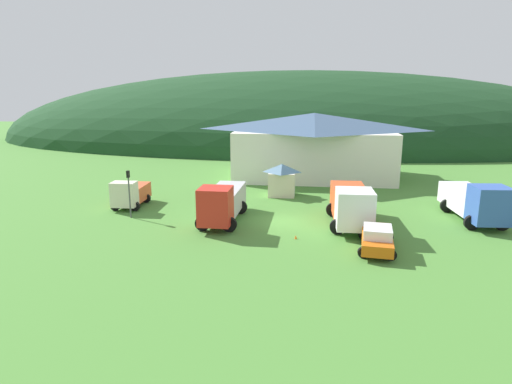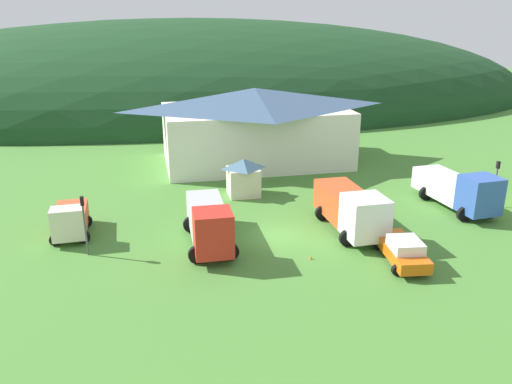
{
  "view_description": "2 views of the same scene",
  "coord_description": "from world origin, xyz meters",
  "px_view_note": "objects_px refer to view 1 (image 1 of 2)",
  "views": [
    {
      "loc": [
        1.63,
        -32.3,
        9.95
      ],
      "look_at": [
        -2.35,
        1.4,
        1.97
      ],
      "focal_mm": 30.47,
      "sensor_mm": 36.0,
      "label": 1
    },
    {
      "loc": [
        -8.2,
        -30.47,
        13.94
      ],
      "look_at": [
        -0.73,
        3.6,
        1.93
      ],
      "focal_mm": 35.77,
      "sensor_mm": 36.0,
      "label": 2
    }
  ],
  "objects_px": {
    "service_pickup_orange": "(377,237)",
    "traffic_cone_near_pickup": "(296,239)",
    "depot_building": "(314,144)",
    "box_truck_blue": "(475,201)",
    "heavy_rig_white": "(351,204)",
    "light_truck_cream": "(130,193)",
    "play_shed_cream": "(282,179)",
    "traffic_light_west": "(129,189)",
    "crane_truck_red": "(222,202)"
  },
  "relations": [
    {
      "from": "light_truck_cream",
      "to": "play_shed_cream",
      "type": "bearing_deg",
      "value": 112.01
    },
    {
      "from": "play_shed_cream",
      "to": "traffic_cone_near_pickup",
      "type": "xyz_separation_m",
      "value": [
        1.71,
        -12.49,
        -1.59
      ]
    },
    {
      "from": "play_shed_cream",
      "to": "heavy_rig_white",
      "type": "xyz_separation_m",
      "value": [
        5.68,
        -9.02,
        0.12
      ]
    },
    {
      "from": "heavy_rig_white",
      "to": "play_shed_cream",
      "type": "bearing_deg",
      "value": -148.85
    },
    {
      "from": "service_pickup_orange",
      "to": "traffic_cone_near_pickup",
      "type": "xyz_separation_m",
      "value": [
        -5.17,
        1.51,
        -0.83
      ]
    },
    {
      "from": "traffic_light_west",
      "to": "box_truck_blue",
      "type": "bearing_deg",
      "value": 4.72
    },
    {
      "from": "depot_building",
      "to": "play_shed_cream",
      "type": "height_order",
      "value": "depot_building"
    },
    {
      "from": "traffic_light_west",
      "to": "heavy_rig_white",
      "type": "bearing_deg",
      "value": -0.36
    },
    {
      "from": "box_truck_blue",
      "to": "traffic_light_west",
      "type": "bearing_deg",
      "value": -89.28
    },
    {
      "from": "box_truck_blue",
      "to": "depot_building",
      "type": "bearing_deg",
      "value": -147.48
    },
    {
      "from": "light_truck_cream",
      "to": "heavy_rig_white",
      "type": "bearing_deg",
      "value": 77.94
    },
    {
      "from": "traffic_cone_near_pickup",
      "to": "traffic_light_west",
      "type": "bearing_deg",
      "value": 164.92
    },
    {
      "from": "play_shed_cream",
      "to": "box_truck_blue",
      "type": "distance_m",
      "value": 16.71
    },
    {
      "from": "depot_building",
      "to": "service_pickup_orange",
      "type": "distance_m",
      "value": 24.32
    },
    {
      "from": "heavy_rig_white",
      "to": "box_truck_blue",
      "type": "relative_size",
      "value": 0.96
    },
    {
      "from": "heavy_rig_white",
      "to": "service_pickup_orange",
      "type": "distance_m",
      "value": 5.19
    },
    {
      "from": "service_pickup_orange",
      "to": "traffic_light_west",
      "type": "distance_m",
      "value": 19.19
    },
    {
      "from": "box_truck_blue",
      "to": "traffic_cone_near_pickup",
      "type": "bearing_deg",
      "value": -70.94
    },
    {
      "from": "play_shed_cream",
      "to": "crane_truck_red",
      "type": "height_order",
      "value": "crane_truck_red"
    },
    {
      "from": "light_truck_cream",
      "to": "box_truck_blue",
      "type": "relative_size",
      "value": 0.59
    },
    {
      "from": "depot_building",
      "to": "light_truck_cream",
      "type": "distance_m",
      "value": 22.41
    },
    {
      "from": "depot_building",
      "to": "crane_truck_red",
      "type": "xyz_separation_m",
      "value": [
        -7.09,
        -19.01,
        -2.21
      ]
    },
    {
      "from": "depot_building",
      "to": "traffic_cone_near_pickup",
      "type": "bearing_deg",
      "value": -93.48
    },
    {
      "from": "service_pickup_orange",
      "to": "traffic_cone_near_pickup",
      "type": "distance_m",
      "value": 5.45
    },
    {
      "from": "depot_building",
      "to": "box_truck_blue",
      "type": "height_order",
      "value": "depot_building"
    },
    {
      "from": "crane_truck_red",
      "to": "service_pickup_orange",
      "type": "relative_size",
      "value": 1.49
    },
    {
      "from": "service_pickup_orange",
      "to": "crane_truck_red",
      "type": "bearing_deg",
      "value": -106.58
    },
    {
      "from": "box_truck_blue",
      "to": "service_pickup_orange",
      "type": "relative_size",
      "value": 1.51
    },
    {
      "from": "depot_building",
      "to": "heavy_rig_white",
      "type": "xyz_separation_m",
      "value": [
        2.61,
        -18.86,
        -2.11
      ]
    },
    {
      "from": "light_truck_cream",
      "to": "heavy_rig_white",
      "type": "relative_size",
      "value": 0.62
    },
    {
      "from": "heavy_rig_white",
      "to": "service_pickup_orange",
      "type": "bearing_deg",
      "value": 12.61
    },
    {
      "from": "depot_building",
      "to": "traffic_light_west",
      "type": "xyz_separation_m",
      "value": [
        -14.62,
        -18.75,
        -1.46
      ]
    },
    {
      "from": "box_truck_blue",
      "to": "light_truck_cream",
      "type": "bearing_deg",
      "value": -96.01
    },
    {
      "from": "play_shed_cream",
      "to": "traffic_cone_near_pickup",
      "type": "bearing_deg",
      "value": -82.19
    },
    {
      "from": "heavy_rig_white",
      "to": "traffic_cone_near_pickup",
      "type": "bearing_deg",
      "value": -49.89
    },
    {
      "from": "play_shed_cream",
      "to": "traffic_light_west",
      "type": "relative_size",
      "value": 0.81
    },
    {
      "from": "light_truck_cream",
      "to": "service_pickup_orange",
      "type": "distance_m",
      "value": 21.42
    },
    {
      "from": "heavy_rig_white",
      "to": "service_pickup_orange",
      "type": "relative_size",
      "value": 1.44
    },
    {
      "from": "light_truck_cream",
      "to": "traffic_cone_near_pickup",
      "type": "distance_m",
      "value": 16.12
    },
    {
      "from": "light_truck_cream",
      "to": "traffic_cone_near_pickup",
      "type": "bearing_deg",
      "value": 63.14
    },
    {
      "from": "heavy_rig_white",
      "to": "traffic_cone_near_pickup",
      "type": "relative_size",
      "value": 14.28
    },
    {
      "from": "heavy_rig_white",
      "to": "box_truck_blue",
      "type": "distance_m",
      "value": 9.91
    },
    {
      "from": "heavy_rig_white",
      "to": "light_truck_cream",
      "type": "bearing_deg",
      "value": -101.17
    },
    {
      "from": "traffic_cone_near_pickup",
      "to": "crane_truck_red",
      "type": "bearing_deg",
      "value": 150.02
    },
    {
      "from": "service_pickup_orange",
      "to": "traffic_cone_near_pickup",
      "type": "relative_size",
      "value": 9.91
    },
    {
      "from": "play_shed_cream",
      "to": "light_truck_cream",
      "type": "xyz_separation_m",
      "value": [
        -12.86,
        -5.71,
        -0.39
      ]
    },
    {
      "from": "play_shed_cream",
      "to": "light_truck_cream",
      "type": "distance_m",
      "value": 14.08
    },
    {
      "from": "light_truck_cream",
      "to": "traffic_light_west",
      "type": "bearing_deg",
      "value": 20.3
    },
    {
      "from": "play_shed_cream",
      "to": "box_truck_blue",
      "type": "bearing_deg",
      "value": -23.62
    },
    {
      "from": "play_shed_cream",
      "to": "box_truck_blue",
      "type": "relative_size",
      "value": 0.39
    }
  ]
}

